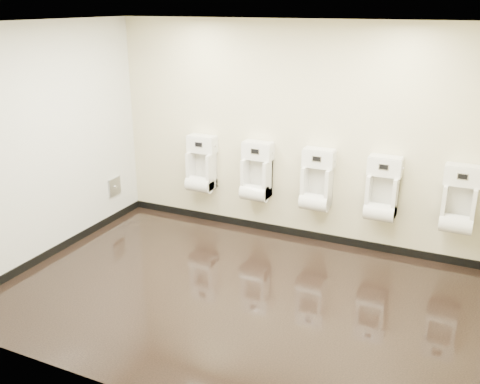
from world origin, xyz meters
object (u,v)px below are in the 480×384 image
(urinal_2, at_px, (317,184))
(urinal_3, at_px, (382,193))
(urinal_0, at_px, (201,168))
(access_panel, at_px, (114,187))
(urinal_1, at_px, (256,176))
(urinal_4, at_px, (459,204))

(urinal_2, relative_size, urinal_3, 1.00)
(urinal_2, bearing_deg, urinal_0, 180.00)
(access_panel, relative_size, urinal_3, 0.33)
(urinal_1, relative_size, urinal_2, 1.00)
(access_panel, distance_m, urinal_3, 3.70)
(urinal_0, relative_size, urinal_3, 1.00)
(urinal_1, height_order, urinal_3, same)
(urinal_4, bearing_deg, urinal_0, 180.00)
(urinal_0, xyz_separation_m, urinal_4, (3.33, 0.00, 0.00))
(access_panel, distance_m, urinal_1, 2.09)
(access_panel, xyz_separation_m, urinal_1, (2.02, 0.41, 0.31))
(access_panel, height_order, urinal_3, urinal_3)
(access_panel, height_order, urinal_1, urinal_1)
(access_panel, xyz_separation_m, urinal_0, (1.19, 0.41, 0.31))
(access_panel, height_order, urinal_0, urinal_0)
(urinal_2, height_order, urinal_3, same)
(urinal_1, relative_size, urinal_3, 1.00)
(urinal_2, height_order, urinal_4, same)
(urinal_3, height_order, urinal_4, same)
(urinal_1, xyz_separation_m, urinal_4, (2.50, 0.00, 0.00))
(access_panel, bearing_deg, urinal_4, 5.23)
(urinal_1, xyz_separation_m, urinal_3, (1.64, 0.00, 0.00))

